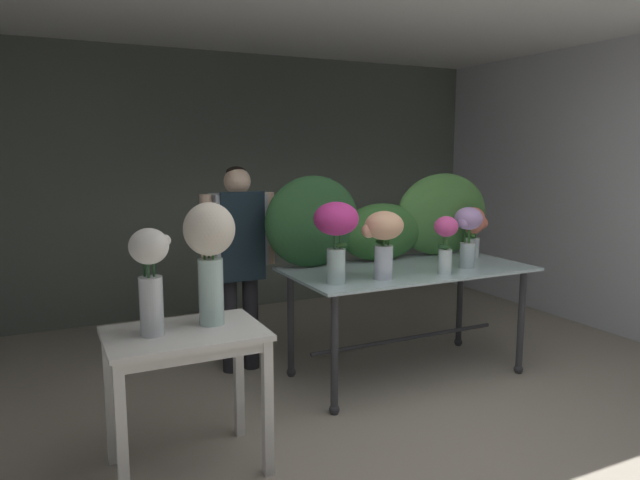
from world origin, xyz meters
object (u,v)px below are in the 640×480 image
(vase_peach_lilies, at_px, (383,236))
(vase_fuchsia_roses, at_px, (446,239))
(side_table_white, at_px, (185,350))
(vase_coral_anemones, at_px, (474,227))
(florist, at_px, (239,247))
(vase_lilac_ranunculus, at_px, (468,229))
(display_table_glass, at_px, (408,285))
(vase_cream_lisianthus_tall, at_px, (210,249))
(vase_magenta_snapdragons, at_px, (336,229))
(vase_white_roses_tall, at_px, (150,274))

(vase_peach_lilies, height_order, vase_fuchsia_roses, vase_peach_lilies)
(vase_fuchsia_roses, bearing_deg, side_table_white, -171.28)
(vase_coral_anemones, bearing_deg, side_table_white, -163.74)
(florist, relative_size, vase_lilac_ranunculus, 3.50)
(vase_fuchsia_roses, relative_size, vase_coral_anemones, 1.01)
(vase_fuchsia_roses, bearing_deg, florist, 141.55)
(display_table_glass, relative_size, vase_cream_lisianthus_tall, 2.74)
(florist, xyz_separation_m, vase_cream_lisianthus_tall, (-0.54, -1.18, 0.21))
(vase_lilac_ranunculus, bearing_deg, vase_magenta_snapdragons, -178.81)
(florist, bearing_deg, vase_cream_lisianthus_tall, -114.54)
(side_table_white, bearing_deg, vase_coral_anemones, 16.26)
(display_table_glass, xyz_separation_m, side_table_white, (-1.79, -0.59, -0.04))
(vase_peach_lilies, height_order, vase_coral_anemones, vase_peach_lilies)
(vase_coral_anemones, distance_m, vase_white_roses_tall, 2.78)
(vase_lilac_ranunculus, xyz_separation_m, vase_magenta_snapdragons, (-1.10, -0.02, 0.07))
(vase_fuchsia_roses, distance_m, vase_coral_anemones, 0.77)
(display_table_glass, height_order, vase_peach_lilies, vase_peach_lilies)
(florist, relative_size, vase_white_roses_tall, 2.89)
(side_table_white, xyz_separation_m, vase_coral_anemones, (2.52, 0.74, 0.41))
(vase_fuchsia_roses, bearing_deg, display_table_glass, 108.56)
(vase_lilac_ranunculus, bearing_deg, vase_coral_anemones, 44.12)
(vase_lilac_ranunculus, xyz_separation_m, vase_coral_anemones, (0.35, 0.34, -0.04))
(side_table_white, bearing_deg, vase_peach_lilies, 13.71)
(display_table_glass, relative_size, florist, 1.14)
(vase_magenta_snapdragons, bearing_deg, vase_white_roses_tall, -163.04)
(vase_fuchsia_roses, bearing_deg, vase_peach_lilies, 173.42)
(vase_peach_lilies, bearing_deg, display_table_glass, 33.19)
(vase_fuchsia_roses, height_order, vase_magenta_snapdragons, vase_magenta_snapdragons)
(vase_white_roses_tall, bearing_deg, vase_magenta_snapdragons, 16.96)
(vase_cream_lisianthus_tall, bearing_deg, side_table_white, -161.02)
(side_table_white, xyz_separation_m, vase_lilac_ranunculus, (2.18, 0.40, 0.45))
(vase_fuchsia_roses, height_order, vase_coral_anemones, vase_fuchsia_roses)
(display_table_glass, bearing_deg, vase_white_roses_tall, -163.18)
(florist, xyz_separation_m, vase_fuchsia_roses, (1.19, -0.94, 0.11))
(florist, bearing_deg, vase_lilac_ranunculus, -29.47)
(side_table_white, xyz_separation_m, vase_fuchsia_roses, (1.89, 0.29, 0.41))
(side_table_white, distance_m, vase_white_roses_tall, 0.45)
(vase_lilac_ranunculus, relative_size, vase_cream_lisianthus_tall, 0.69)
(side_table_white, relative_size, vase_peach_lilies, 1.74)
(vase_white_roses_tall, bearing_deg, vase_lilac_ranunculus, 9.69)
(vase_lilac_ranunculus, xyz_separation_m, vase_white_roses_tall, (-2.34, -0.40, -0.04))
(florist, relative_size, vase_cream_lisianthus_tall, 2.40)
(display_table_glass, xyz_separation_m, florist, (-1.09, 0.64, 0.26))
(display_table_glass, height_order, vase_lilac_ranunculus, vase_lilac_ranunculus)
(vase_magenta_snapdragons, relative_size, vase_white_roses_tall, 0.98)
(side_table_white, height_order, vase_coral_anemones, vase_coral_anemones)
(vase_white_roses_tall, bearing_deg, vase_peach_lilies, 12.32)
(side_table_white, distance_m, vase_lilac_ranunculus, 2.26)
(florist, relative_size, vase_peach_lilies, 3.41)
(vase_magenta_snapdragons, distance_m, vase_coral_anemones, 1.50)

